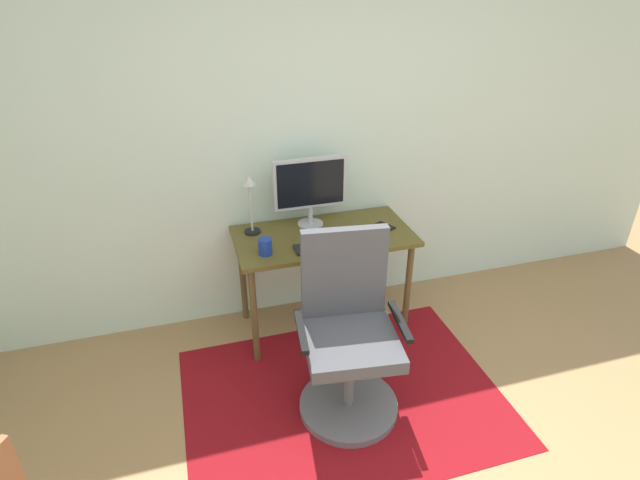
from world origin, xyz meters
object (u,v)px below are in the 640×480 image
cell_phone (385,226)px  desk_lamp (250,196)px  desk (324,246)px  keyboard (327,246)px  office_chair (348,343)px  computer_mouse (370,237)px  coffee_cup (265,247)px  monitor (310,186)px

cell_phone → desk_lamp: 0.96m
desk → keyboard: 0.21m
desk → office_chair: 0.81m
desk → desk_lamp: bearing=160.6°
computer_mouse → desk_lamp: size_ratio=0.25×
computer_mouse → cell_phone: size_ratio=0.74×
keyboard → desk_lamp: 0.61m
computer_mouse → coffee_cup: (-0.71, -0.00, 0.04)m
computer_mouse → office_chair: bearing=-120.1°
coffee_cup → monitor: bearing=39.5°
cell_phone → keyboard: bearing=172.1°
keyboard → cell_phone: (0.47, 0.16, -0.00)m
keyboard → computer_mouse: 0.31m
desk_lamp → keyboard: bearing=-38.2°
monitor → office_chair: size_ratio=0.45×
monitor → office_chair: monitor is taller
office_chair → desk_lamp: bearing=119.2°
coffee_cup → desk_lamp: desk_lamp is taller
desk → cell_phone: cell_phone is taller
monitor → cell_phone: 0.60m
monitor → office_chair: 1.12m
desk → keyboard: bearing=-99.5°
monitor → cell_phone: (0.49, -0.18, -0.29)m
keyboard → coffee_cup: bearing=176.3°
cell_phone → office_chair: office_chair is taller
desk → keyboard: (-0.03, -0.18, 0.10)m
cell_phone → desk_lamp: desk_lamp is taller
keyboard → monitor: bearing=93.1°
desk → coffee_cup: coffee_cup is taller
desk → cell_phone: (0.45, -0.01, 0.10)m
monitor → keyboard: (0.02, -0.34, -0.28)m
computer_mouse → desk: bearing=151.5°
coffee_cup → cell_phone: bearing=9.0°
monitor → cell_phone: monitor is taller
computer_mouse → coffee_cup: size_ratio=0.99×
monitor → desk: bearing=-73.7°
cell_phone → office_chair: (-0.53, -0.76, -0.31)m
coffee_cup → computer_mouse: bearing=0.1°
computer_mouse → cell_phone: 0.22m
keyboard → desk_lamp: size_ratio=1.04×
desk → computer_mouse: bearing=-28.5°
desk_lamp → coffee_cup: bearing=-84.6°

